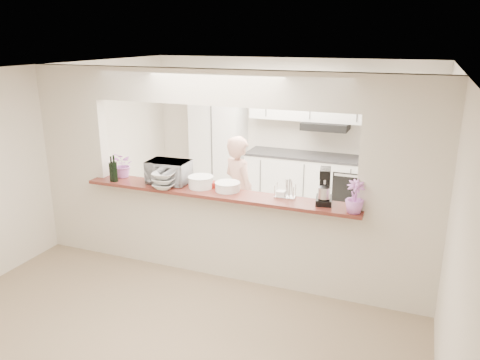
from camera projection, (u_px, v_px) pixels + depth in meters
The scene contains 19 objects.
floor at pixel (220, 273), 5.87m from camera, with size 6.00×6.00×0.00m, color #9F856C.
tile_overlay at pixel (260, 227), 7.24m from camera, with size 5.00×2.90×0.01m, color beige.
partition at pixel (218, 159), 5.43m from camera, with size 5.00×0.15×2.50m.
bar_counter at pixel (219, 231), 5.69m from camera, with size 3.40×0.38×1.09m.
kitchen_cabinets at pixel (273, 149), 8.06m from camera, with size 3.15×0.62×2.25m.
refrigerator at pixel (409, 170), 7.25m from camera, with size 0.75×0.70×1.70m, color #B7B7BC.
flower_left at pixel (123, 165), 6.02m from camera, with size 0.30×0.26×0.33m, color pink.
wine_bottle_a at pixel (112, 172), 5.86m from camera, with size 0.07×0.07×0.33m.
wine_bottle_b at pixel (115, 171), 5.84m from camera, with size 0.07×0.07×0.34m.
toaster_oven at pixel (169, 172), 5.79m from camera, with size 0.51×0.35×0.28m, color #A9A9AE.
serving_bowls at pixel (164, 181), 5.59m from camera, with size 0.27×0.27×0.20m, color white.
plate_stack_a at pixel (201, 182), 5.64m from camera, with size 0.31×0.31×0.14m.
plate_stack_b at pixel (228, 187), 5.52m from camera, with size 0.30×0.30×0.10m.
red_bowl at pixel (210, 184), 5.66m from camera, with size 0.15×0.15×0.07m, color maroon.
tan_bowl at pixel (225, 186), 5.59m from camera, with size 0.16×0.16×0.07m, color #C6B38C.
utensil_caddy at pixel (285, 190), 5.28m from camera, with size 0.24×0.15×0.22m.
stand_mixer at pixel (325, 187), 5.08m from camera, with size 0.21×0.30×0.40m.
flower_right at pixel (355, 197), 4.80m from camera, with size 0.19×0.19×0.35m, color #D875DA.
person at pixel (239, 194), 6.36m from camera, with size 0.58×0.38×1.58m, color #DBA28E.
Camera 1 is at (2.16, -4.80, 2.85)m, focal length 35.00 mm.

